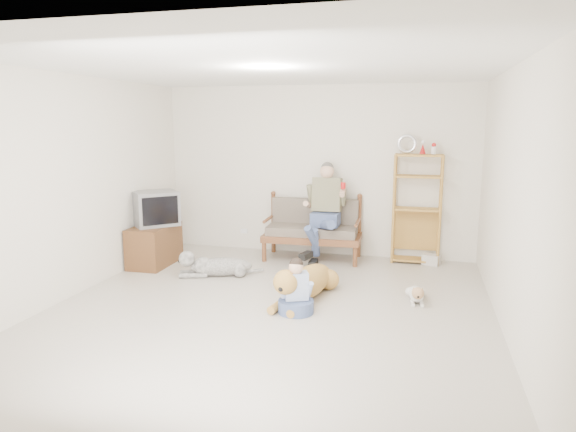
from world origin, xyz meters
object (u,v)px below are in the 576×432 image
(loveseat, at_px, (313,228))
(tv_stand, at_px, (154,245))
(etagere, at_px, (417,208))
(golden_retriever, at_px, (304,283))

(loveseat, xyz_separation_m, tv_stand, (-2.24, -0.97, -0.19))
(etagere, relative_size, golden_retriever, 1.18)
(loveseat, distance_m, etagere, 1.61)
(loveseat, distance_m, tv_stand, 2.45)
(loveseat, distance_m, golden_retriever, 1.97)
(tv_stand, relative_size, golden_retriever, 0.55)
(etagere, distance_m, tv_stand, 4.00)
(etagere, bearing_deg, loveseat, -174.87)
(etagere, relative_size, tv_stand, 2.15)
(loveseat, bearing_deg, tv_stand, -158.74)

